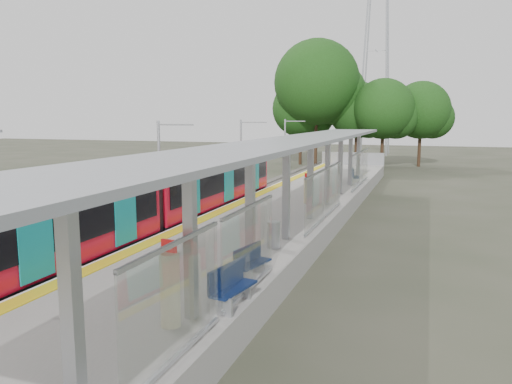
# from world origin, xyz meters

# --- Properties ---
(trackbed) EXTENTS (3.00, 70.00, 0.24)m
(trackbed) POSITION_xyz_m (-4.50, 20.00, 0.12)
(trackbed) COLOR #59544C
(trackbed) RESTS_ON ground
(platform) EXTENTS (6.00, 50.00, 1.00)m
(platform) POSITION_xyz_m (0.00, 20.00, 0.50)
(platform) COLOR gray
(platform) RESTS_ON ground
(tactile_strip) EXTENTS (0.60, 50.00, 0.02)m
(tactile_strip) POSITION_xyz_m (-2.55, 20.00, 1.01)
(tactile_strip) COLOR gold
(tactile_strip) RESTS_ON platform
(end_fence) EXTENTS (6.00, 0.10, 1.20)m
(end_fence) POSITION_xyz_m (0.00, 44.95, 1.60)
(end_fence) COLOR #9EA0A5
(end_fence) RESTS_ON platform
(train) EXTENTS (2.74, 27.60, 3.62)m
(train) POSITION_xyz_m (-4.50, 13.80, 2.05)
(train) COLOR black
(train) RESTS_ON ground
(canopy) EXTENTS (3.27, 38.00, 3.66)m
(canopy) POSITION_xyz_m (1.61, 16.19, 4.20)
(canopy) COLOR #9EA0A5
(canopy) RESTS_ON platform
(pylon) EXTENTS (8.00, 4.00, 38.00)m
(pylon) POSITION_xyz_m (-1.00, 73.00, 19.00)
(pylon) COLOR #9EA0A5
(pylon) RESTS_ON ground
(tree_cluster) EXTENTS (20.00, 11.32, 14.28)m
(tree_cluster) POSITION_xyz_m (-2.50, 53.39, 7.79)
(tree_cluster) COLOR #382316
(tree_cluster) RESTS_ON ground
(catenary_masts) EXTENTS (2.08, 48.16, 5.40)m
(catenary_masts) POSITION_xyz_m (-6.22, 19.00, 2.91)
(catenary_masts) COLOR #9EA0A5
(catenary_masts) RESTS_ON ground
(bench_near) EXTENTS (0.72, 1.59, 1.05)m
(bench_near) POSITION_xyz_m (2.61, 6.89, 1.55)
(bench_near) COLOR #102151
(bench_near) RESTS_ON platform
(bench_mid) EXTENTS (0.72, 1.43, 0.94)m
(bench_mid) POSITION_xyz_m (2.32, 9.16, 1.49)
(bench_mid) COLOR #102151
(bench_mid) RESTS_ON platform
(bench_far) EXTENTS (0.75, 1.57, 1.03)m
(bench_far) POSITION_xyz_m (2.17, 31.05, 1.54)
(bench_far) COLOR #102151
(bench_far) RESTS_ON platform
(info_pillar_near) EXTENTS (0.44, 0.44, 1.96)m
(info_pillar_near) POSITION_xyz_m (1.78, 5.41, 1.85)
(info_pillar_near) COLOR beige
(info_pillar_near) RESTS_ON platform
(info_pillar_far) EXTENTS (0.36, 0.36, 1.62)m
(info_pillar_far) POSITION_xyz_m (0.92, 22.01, 1.70)
(info_pillar_far) COLOR beige
(info_pillar_far) RESTS_ON platform
(litter_bin) EXTENTS (0.50, 0.50, 0.94)m
(litter_bin) POSITION_xyz_m (1.96, 12.55, 1.47)
(litter_bin) COLOR #9EA0A5
(litter_bin) RESTS_ON platform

